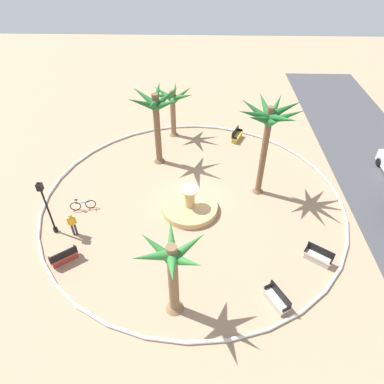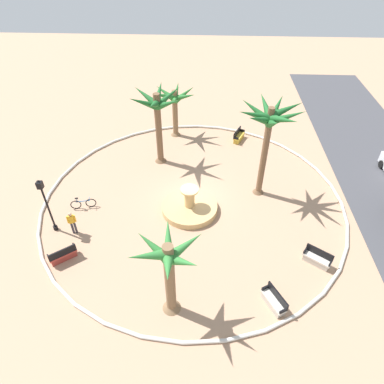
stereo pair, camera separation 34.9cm
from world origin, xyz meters
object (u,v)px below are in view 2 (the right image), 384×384
object	(u,v)px
bench_north	(239,137)
bench_east	(63,255)
palm_tree_near_fountain	(175,102)
bench_southeast	(274,302)
bicycle_red_frame	(83,204)
palm_tree_far_side	(157,111)
palm_tree_mid_plaza	(270,124)
person_cyclist_helmet	(72,222)
lamppost	(46,202)
fountain	(190,207)
palm_tree_by_curb	(169,265)
bench_west	(317,259)

from	to	relation	value
bench_north	bench_east	bearing A→B (deg)	-38.49
palm_tree_near_fountain	bench_southeast	world-z (taller)	palm_tree_near_fountain
bicycle_red_frame	palm_tree_far_side	bearing A→B (deg)	141.96
palm_tree_near_fountain	palm_tree_mid_plaza	xyz separation A→B (m)	(7.81, 6.66, 2.31)
palm_tree_near_fountain	palm_tree_far_side	xyz separation A→B (m)	(4.16, -0.91, 1.18)
bench_southeast	bicycle_red_frame	bearing A→B (deg)	-120.01
person_cyclist_helmet	lamppost	bearing A→B (deg)	-99.31
fountain	palm_tree_by_curb	xyz separation A→B (m)	(7.43, -0.54, 3.28)
fountain	palm_tree_mid_plaza	size ratio (longest dim) A/B	0.55
bench_west	lamppost	xyz separation A→B (m)	(-1.92, -16.08, 2.02)
person_cyclist_helmet	palm_tree_by_curb	bearing A→B (deg)	52.95
bench_east	lamppost	world-z (taller)	lamppost
palm_tree_mid_plaza	bench_north	bearing A→B (deg)	-171.56
palm_tree_mid_plaza	bicycle_red_frame	xyz separation A→B (m)	(2.24, -12.17, -5.15)
palm_tree_far_side	lamppost	distance (m)	10.10
fountain	person_cyclist_helmet	xyz separation A→B (m)	(2.43, -7.16, 0.67)
palm_tree_mid_plaza	bicycle_red_frame	world-z (taller)	palm_tree_mid_plaza
palm_tree_by_curb	palm_tree_far_side	bearing A→B (deg)	-170.84
bicycle_red_frame	palm_tree_by_curb	bearing A→B (deg)	42.57
bicycle_red_frame	person_cyclist_helmet	world-z (taller)	person_cyclist_helmet
bench_east	person_cyclist_helmet	bearing A→B (deg)	-179.89
person_cyclist_helmet	palm_tree_mid_plaza	bearing A→B (deg)	110.76
bench_east	bicycle_red_frame	bearing A→B (deg)	-178.50
palm_tree_mid_plaza	lamppost	size ratio (longest dim) A/B	1.71
palm_tree_mid_plaza	bicycle_red_frame	size ratio (longest dim) A/B	4.11
bench_north	palm_tree_near_fountain	bearing A→B (deg)	-96.90
bench_north	lamppost	distance (m)	16.97
fountain	lamppost	xyz separation A→B (m)	(2.21, -8.49, 2.08)
bench_southeast	lamppost	bearing A→B (deg)	-110.02
fountain	palm_tree_far_side	world-z (taller)	palm_tree_far_side
palm_tree_near_fountain	palm_tree_by_curb	bearing A→B (deg)	4.03
bench_east	bench_west	distance (m)	14.74
palm_tree_by_curb	bicycle_red_frame	world-z (taller)	palm_tree_by_curb
person_cyclist_helmet	bench_west	bearing A→B (deg)	83.41
palm_tree_by_curb	bench_west	bearing A→B (deg)	112.10
palm_tree_near_fountain	palm_tree_by_curb	xyz separation A→B (m)	(17.38, 1.22, 0.34)
lamppost	bicycle_red_frame	size ratio (longest dim) A/B	2.40
bench_southeast	palm_tree_near_fountain	bearing A→B (deg)	-159.10
lamppost	palm_tree_near_fountain	bearing A→B (deg)	151.04
bicycle_red_frame	person_cyclist_helmet	distance (m)	2.40
palm_tree_by_curb	lamppost	size ratio (longest dim) A/B	1.26
bench_west	bench_north	xyz separation A→B (m)	(-13.40, -3.74, 0.00)
bench_west	lamppost	bearing A→B (deg)	-96.81
fountain	person_cyclist_helmet	world-z (taller)	fountain
palm_tree_mid_plaza	bench_north	xyz separation A→B (m)	(-7.13, -1.06, -5.19)
palm_tree_near_fountain	bench_east	world-z (taller)	palm_tree_near_fountain
palm_tree_far_side	bicycle_red_frame	size ratio (longest dim) A/B	3.59
bench_west	person_cyclist_helmet	size ratio (longest dim) A/B	0.93
bench_east	bench_west	size ratio (longest dim) A/B	0.99
palm_tree_near_fountain	person_cyclist_helmet	xyz separation A→B (m)	(12.38, -5.40, -2.27)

